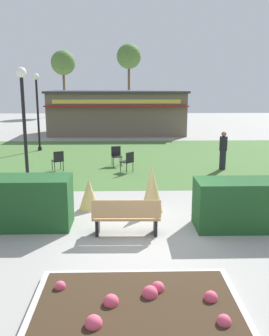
# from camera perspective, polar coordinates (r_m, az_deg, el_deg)

# --- Properties ---
(ground_plane) EXTENTS (80.00, 80.00, 0.00)m
(ground_plane) POSITION_cam_1_polar(r_m,az_deg,el_deg) (9.56, 1.39, -10.29)
(ground_plane) COLOR #999691
(lawn_patch) EXTENTS (36.00, 12.00, 0.01)m
(lawn_patch) POSITION_cam_1_polar(r_m,az_deg,el_deg) (19.26, -0.11, 1.50)
(lawn_patch) COLOR #446B33
(lawn_patch) RESTS_ON ground_plane
(flower_bed) EXTENTS (3.55, 2.41, 0.33)m
(flower_bed) POSITION_cam_1_polar(r_m,az_deg,el_deg) (6.68, 0.45, -20.32)
(flower_bed) COLOR beige
(flower_bed) RESTS_ON ground_plane
(park_bench) EXTENTS (1.71, 0.56, 0.95)m
(park_bench) POSITION_cam_1_polar(r_m,az_deg,el_deg) (9.49, -1.24, -7.36)
(park_bench) COLOR tan
(park_bench) RESTS_ON ground_plane
(hedge_left) EXTENTS (2.41, 1.10, 1.35)m
(hedge_left) POSITION_cam_1_polar(r_m,az_deg,el_deg) (10.36, -16.23, -4.99)
(hedge_left) COLOR #1E4C23
(hedge_left) RESTS_ON ground_plane
(hedge_right) EXTENTS (2.17, 1.10, 1.29)m
(hedge_right) POSITION_cam_1_polar(r_m,az_deg,el_deg) (10.25, 15.23, -5.32)
(hedge_right) COLOR #1E4C23
(hedge_right) RESTS_ON ground_plane
(ornamental_grass_behind_left) EXTENTS (0.61, 0.61, 0.94)m
(ornamental_grass_behind_left) POSITION_cam_1_polar(r_m,az_deg,el_deg) (11.48, -6.87, -3.93)
(ornamental_grass_behind_left) COLOR tan
(ornamental_grass_behind_left) RESTS_ON ground_plane
(ornamental_grass_behind_right) EXTENTS (0.67, 0.67, 1.36)m
(ornamental_grass_behind_right) POSITION_cam_1_polar(r_m,az_deg,el_deg) (11.11, 2.67, -3.27)
(ornamental_grass_behind_right) COLOR tan
(ornamental_grass_behind_right) RESTS_ON ground_plane
(ornamental_grass_behind_center) EXTENTS (0.67, 0.67, 0.94)m
(ornamental_grass_behind_center) POSITION_cam_1_polar(r_m,az_deg,el_deg) (10.80, -11.13, -5.15)
(ornamental_grass_behind_center) COLOR tan
(ornamental_grass_behind_center) RESTS_ON ground_plane
(lamppost_mid) EXTENTS (0.36, 0.36, 4.27)m
(lamppost_mid) POSITION_cam_1_polar(r_m,az_deg,el_deg) (13.81, -16.39, 7.82)
(lamppost_mid) COLOR black
(lamppost_mid) RESTS_ON ground_plane
(lamppost_far) EXTENTS (0.36, 0.36, 4.27)m
(lamppost_far) POSITION_cam_1_polar(r_m,az_deg,el_deg) (21.92, -14.47, 9.53)
(lamppost_far) COLOR black
(lamppost_far) RESTS_ON ground_plane
(trash_bin) EXTENTS (0.52, 0.52, 0.88)m
(trash_bin) POSITION_cam_1_polar(r_m,az_deg,el_deg) (10.66, 17.16, -5.90)
(trash_bin) COLOR #2D4233
(trash_bin) RESTS_ON ground_plane
(food_kiosk) EXTENTS (10.24, 5.19, 3.21)m
(food_kiosk) POSITION_cam_1_polar(r_m,az_deg,el_deg) (29.01, -2.60, 8.45)
(food_kiosk) COLOR #6B5B4C
(food_kiosk) RESTS_ON ground_plane
(cafe_chair_west) EXTENTS (0.52, 0.52, 0.89)m
(cafe_chair_west) POSITION_cam_1_polar(r_m,az_deg,el_deg) (17.45, -2.76, 2.07)
(cafe_chair_west) COLOR black
(cafe_chair_west) RESTS_ON ground_plane
(cafe_chair_east) EXTENTS (0.62, 0.62, 0.89)m
(cafe_chair_east) POSITION_cam_1_polar(r_m,az_deg,el_deg) (16.09, -0.97, 1.18)
(cafe_chair_east) COLOR black
(cafe_chair_east) RESTS_ON ground_plane
(cafe_chair_north) EXTENTS (0.59, 0.59, 0.89)m
(cafe_chair_north) POSITION_cam_1_polar(r_m,az_deg,el_deg) (16.63, -11.48, 1.30)
(cafe_chair_north) COLOR black
(cafe_chair_north) RESTS_ON ground_plane
(person_strolling) EXTENTS (0.34, 0.34, 1.69)m
(person_strolling) POSITION_cam_1_polar(r_m,az_deg,el_deg) (17.03, 13.23, 2.62)
(person_strolling) COLOR #23232D
(person_strolling) RESTS_ON ground_plane
(parked_car_west_slot) EXTENTS (4.36, 2.37, 1.20)m
(parked_car_west_slot) POSITION_cam_1_polar(r_m,az_deg,el_deg) (37.54, -4.13, 7.90)
(parked_car_west_slot) COLOR navy
(parked_car_west_slot) RESTS_ON ground_plane
(tree_left_bg) EXTENTS (2.80, 2.80, 8.17)m
(tree_left_bg) POSITION_cam_1_polar(r_m,az_deg,el_deg) (45.08, -0.86, 16.41)
(tree_left_bg) COLOR brown
(tree_left_bg) RESTS_ON ground_plane
(tree_right_bg) EXTENTS (2.80, 2.80, 7.47)m
(tree_right_bg) POSITION_cam_1_polar(r_m,az_deg,el_deg) (45.75, -10.73, 15.28)
(tree_right_bg) COLOR brown
(tree_right_bg) RESTS_ON ground_plane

